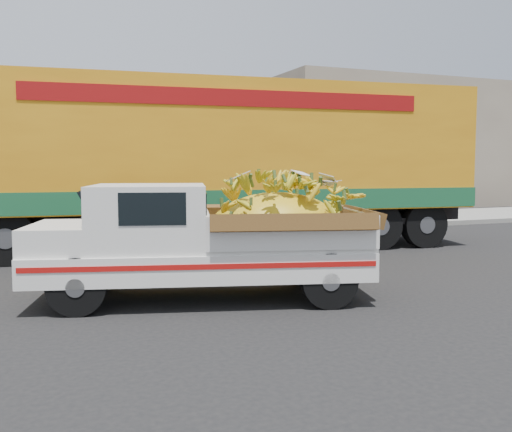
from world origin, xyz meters
name	(u,v)px	position (x,y,z in m)	size (l,w,h in m)	color
ground	(274,289)	(0.00, 0.00, 0.00)	(100.00, 100.00, 0.00)	black
curb	(172,236)	(0.00, 6.87, 0.07)	(60.00, 0.25, 0.15)	gray
sidewalk	(155,228)	(0.00, 8.97, 0.07)	(60.00, 4.00, 0.14)	gray
building_right	(403,145)	(14.00, 15.87, 3.00)	(14.00, 6.00, 6.00)	gray
pickup_truck	(227,238)	(-0.88, -0.31, 0.90)	(5.05, 2.92, 1.67)	black
semi_trailer	(223,158)	(0.64, 4.42, 2.12)	(12.04, 3.73, 3.80)	black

